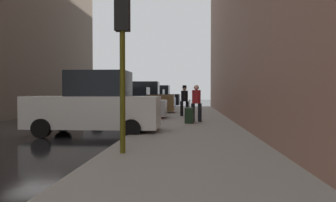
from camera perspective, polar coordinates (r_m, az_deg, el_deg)
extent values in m
plane|color=black|center=(14.35, -20.89, -4.63)|extent=(120.00, 120.00, 0.00)
cube|color=gray|center=(13.02, 3.93, -4.81)|extent=(4.00, 40.00, 0.15)
cube|color=silver|center=(11.85, -12.76, -1.84)|extent=(4.60, 1.84, 1.10)
cube|color=black|center=(11.78, -11.85, 2.91)|extent=(2.07, 1.56, 0.90)
cylinder|color=black|center=(13.24, -17.81, -3.71)|extent=(0.64, 0.22, 0.64)
cylinder|color=black|center=(11.56, -21.21, -4.47)|extent=(0.64, 0.22, 0.64)
cylinder|color=black|center=(12.45, -4.90, -3.97)|extent=(0.64, 0.22, 0.64)
cylinder|color=black|center=(10.64, -6.43, -4.88)|extent=(0.64, 0.22, 0.64)
cube|color=#B7BABF|center=(17.70, -7.14, -1.18)|extent=(4.21, 1.87, 0.84)
cube|color=black|center=(17.65, -6.51, 1.25)|extent=(1.90, 1.58, 0.70)
cylinder|color=black|center=(18.91, -10.68, -2.15)|extent=(0.64, 0.22, 0.64)
cylinder|color=black|center=(17.14, -12.20, -2.52)|extent=(0.64, 0.22, 0.64)
cylinder|color=black|center=(18.43, -2.43, -2.22)|extent=(0.64, 0.22, 0.64)
cylinder|color=black|center=(16.61, -3.09, -2.62)|extent=(0.64, 0.22, 0.64)
cube|color=brown|center=(22.41, -4.79, -0.30)|extent=(4.63, 1.92, 1.10)
cube|color=black|center=(22.37, -4.28, 2.21)|extent=(2.10, 1.60, 0.90)
cylinder|color=black|center=(23.58, -8.09, -1.44)|extent=(0.64, 0.23, 0.64)
cylinder|color=black|center=(21.78, -9.01, -1.67)|extent=(0.64, 0.23, 0.64)
cylinder|color=black|center=(23.19, -0.81, -1.47)|extent=(0.64, 0.23, 0.64)
cylinder|color=black|center=(21.36, -1.14, -1.72)|extent=(0.64, 0.23, 0.64)
cube|color=navy|center=(27.59, -3.14, -0.24)|extent=(4.26, 1.97, 0.84)
cube|color=black|center=(27.54, -2.73, 1.32)|extent=(1.94, 1.62, 0.70)
cylinder|color=black|center=(28.74, -5.54, -0.92)|extent=(0.65, 0.24, 0.64)
cylinder|color=black|center=(26.94, -6.31, -1.08)|extent=(0.65, 0.24, 0.64)
cylinder|color=black|center=(28.34, -0.12, -0.95)|extent=(0.65, 0.24, 0.64)
cylinder|color=black|center=(26.51, -0.52, -1.11)|extent=(0.65, 0.24, 0.64)
cube|color=black|center=(33.26, -1.92, 0.26)|extent=(4.67, 2.02, 1.10)
cube|color=black|center=(33.23, -1.58, 1.95)|extent=(2.13, 1.64, 0.90)
cylinder|color=black|center=(34.42, -4.17, -0.53)|extent=(0.65, 0.24, 0.64)
cylinder|color=black|center=(32.62, -4.75, -0.64)|extent=(0.65, 0.24, 0.64)
cylinder|color=black|center=(34.02, 0.79, -0.55)|extent=(0.65, 0.24, 0.64)
cylinder|color=black|center=(32.18, 0.49, -0.66)|extent=(0.65, 0.24, 0.64)
cylinder|color=red|center=(17.02, -1.29, -2.16)|extent=(0.22, 0.22, 0.55)
sphere|color=red|center=(17.00, -1.30, -1.05)|extent=(0.20, 0.20, 0.20)
cylinder|color=red|center=(17.03, -1.83, -2.07)|extent=(0.10, 0.09, 0.09)
cylinder|color=red|center=(17.00, -0.76, -2.07)|extent=(0.10, 0.09, 0.09)
cylinder|color=#514C0F|center=(7.33, -7.93, 5.03)|extent=(0.12, 0.12, 3.60)
cube|color=black|center=(7.54, -7.97, 15.33)|extent=(0.32, 0.24, 0.90)
sphere|color=yellow|center=(7.66, -7.75, 15.10)|extent=(0.14, 0.14, 0.14)
sphere|color=green|center=(7.60, -7.75, 13.05)|extent=(0.14, 0.14, 0.14)
cylinder|color=black|center=(15.26, 4.36, -2.01)|extent=(0.19, 0.19, 0.85)
cylinder|color=black|center=(15.29, 5.55, -2.01)|extent=(0.19, 0.19, 0.85)
cylinder|color=#A51E23|center=(15.25, 4.96, 0.75)|extent=(0.43, 0.43, 0.62)
sphere|color=beige|center=(15.25, 4.96, 2.36)|extent=(0.24, 0.24, 0.24)
cylinder|color=black|center=(19.02, 3.36, -1.33)|extent=(0.20, 0.20, 0.85)
cylinder|color=black|center=(18.98, 2.41, -1.34)|extent=(0.20, 0.20, 0.85)
cylinder|color=black|center=(18.98, 2.89, 0.88)|extent=(0.45, 0.45, 0.62)
sphere|color=beige|center=(18.98, 2.89, 2.18)|extent=(0.24, 0.24, 0.24)
cylinder|color=black|center=(18.98, 2.89, 2.40)|extent=(0.34, 0.34, 0.02)
cylinder|color=black|center=(18.99, 2.89, 2.58)|extent=(0.23, 0.23, 0.11)
cube|color=black|center=(14.51, 3.73, -2.53)|extent=(0.40, 0.59, 0.68)
cylinder|color=#333333|center=(14.48, 3.73, -0.47)|extent=(0.02, 0.02, 0.36)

